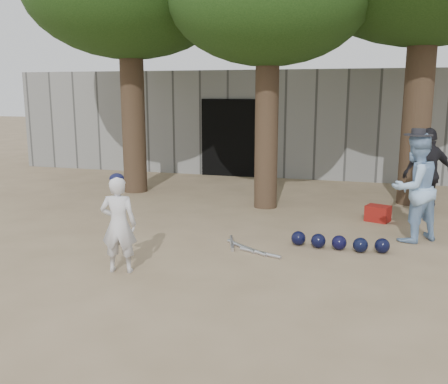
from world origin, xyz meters
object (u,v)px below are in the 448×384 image
(red_bag, at_px, (378,213))
(boy_player, at_px, (119,225))
(spectator_blue, at_px, (414,188))
(spectator_dark, at_px, (428,174))

(red_bag, bearing_deg, boy_player, -132.32)
(boy_player, height_order, spectator_blue, spectator_blue)
(boy_player, height_order, red_bag, boy_player)
(boy_player, distance_m, spectator_dark, 6.04)
(spectator_blue, xyz_separation_m, red_bag, (-0.50, 1.15, -0.74))
(spectator_dark, bearing_deg, boy_player, 15.93)
(spectator_blue, height_order, spectator_dark, spectator_blue)
(boy_player, relative_size, spectator_blue, 0.75)
(spectator_blue, height_order, red_bag, spectator_blue)
(red_bag, bearing_deg, spectator_dark, 28.54)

